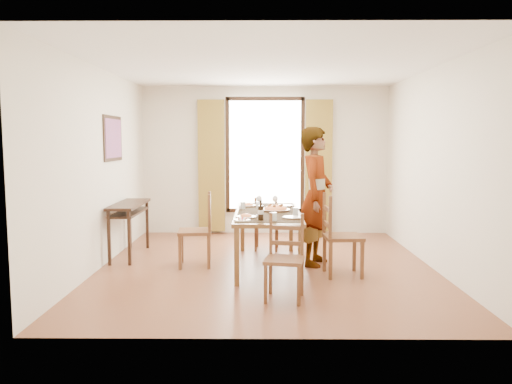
{
  "coord_description": "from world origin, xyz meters",
  "views": [
    {
      "loc": [
        -0.08,
        -6.69,
        1.73
      ],
      "look_at": [
        -0.14,
        0.27,
        1.0
      ],
      "focal_mm": 35.0,
      "sensor_mm": 36.0,
      "label": 1
    }
  ],
  "objects_px": {
    "dining_table": "(268,216)",
    "man": "(316,196)",
    "console_table": "(129,211)",
    "pasta_platter": "(276,207)"
  },
  "relations": [
    {
      "from": "pasta_platter",
      "to": "man",
      "type": "bearing_deg",
      "value": 4.0
    },
    {
      "from": "console_table",
      "to": "man",
      "type": "height_order",
      "value": "man"
    },
    {
      "from": "console_table",
      "to": "man",
      "type": "xyz_separation_m",
      "value": [
        2.72,
        -0.45,
        0.27
      ]
    },
    {
      "from": "dining_table",
      "to": "man",
      "type": "bearing_deg",
      "value": 9.73
    },
    {
      "from": "man",
      "to": "console_table",
      "type": "bearing_deg",
      "value": 99.89
    },
    {
      "from": "console_table",
      "to": "dining_table",
      "type": "distance_m",
      "value": 2.12
    },
    {
      "from": "pasta_platter",
      "to": "console_table",
      "type": "bearing_deg",
      "value": 167.12
    },
    {
      "from": "dining_table",
      "to": "man",
      "type": "relative_size",
      "value": 1.04
    },
    {
      "from": "dining_table",
      "to": "man",
      "type": "distance_m",
      "value": 0.73
    },
    {
      "from": "pasta_platter",
      "to": "dining_table",
      "type": "bearing_deg",
      "value": -145.45
    }
  ]
}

